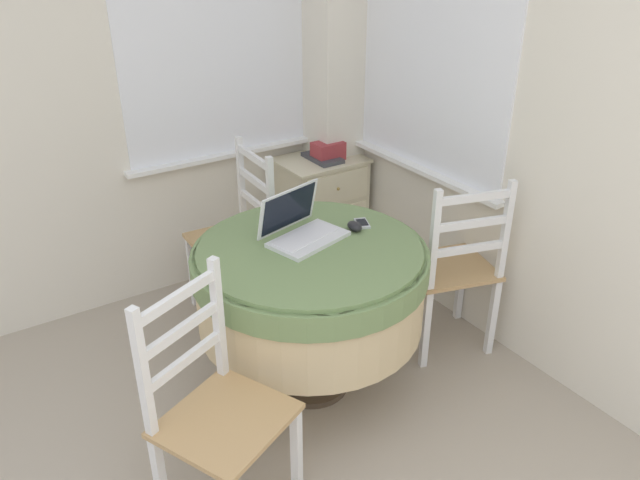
# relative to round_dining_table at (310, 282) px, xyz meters

# --- Properties ---
(corner_room_shell) EXTENTS (4.27, 4.64, 2.55)m
(corner_room_shell) POSITION_rel_round_dining_table_xyz_m (0.14, 0.21, 0.71)
(corner_room_shell) COLOR silver
(corner_room_shell) RESTS_ON ground_plane
(round_dining_table) EXTENTS (1.03, 1.03, 0.75)m
(round_dining_table) POSITION_rel_round_dining_table_xyz_m (0.00, 0.00, 0.00)
(round_dining_table) COLOR #4C3D2D
(round_dining_table) RESTS_ON ground_plane
(laptop) EXTENTS (0.39, 0.33, 0.22)m
(laptop) POSITION_rel_round_dining_table_xyz_m (0.01, 0.09, 0.22)
(laptop) COLOR silver
(laptop) RESTS_ON round_dining_table
(computer_mouse) EXTENTS (0.05, 0.08, 0.04)m
(computer_mouse) POSITION_rel_round_dining_table_xyz_m (0.25, 0.02, 0.20)
(computer_mouse) COLOR black
(computer_mouse) RESTS_ON round_dining_table
(cell_phone) EXTENTS (0.09, 0.12, 0.01)m
(cell_phone) POSITION_rel_round_dining_table_xyz_m (0.32, 0.05, 0.18)
(cell_phone) COLOR #B2B7BC
(cell_phone) RESTS_ON round_dining_table
(dining_chair_near_back_window) EXTENTS (0.40, 0.44, 0.95)m
(dining_chair_near_back_window) POSITION_rel_round_dining_table_xyz_m (0.02, 0.77, -0.12)
(dining_chair_near_back_window) COLOR tan
(dining_chair_near_back_window) RESTS_ON ground_plane
(dining_chair_near_right_window) EXTENTS (0.51, 0.49, 0.95)m
(dining_chair_near_right_window) POSITION_rel_round_dining_table_xyz_m (0.75, -0.12, -0.12)
(dining_chair_near_right_window) COLOR tan
(dining_chair_near_right_window) RESTS_ON ground_plane
(dining_chair_camera_near) EXTENTS (0.54, 0.52, 0.95)m
(dining_chair_camera_near) POSITION_rel_round_dining_table_xyz_m (-0.65, -0.40, -0.12)
(dining_chair_camera_near) COLOR tan
(dining_chair_camera_near) RESTS_ON ground_plane
(corner_cabinet) EXTENTS (0.52, 0.40, 0.69)m
(corner_cabinet) POSITION_rel_round_dining_table_xyz_m (0.72, 1.01, -0.23)
(corner_cabinet) COLOR beige
(corner_cabinet) RESTS_ON ground_plane
(storage_box) EXTENTS (0.18, 0.13, 0.11)m
(storage_box) POSITION_rel_round_dining_table_xyz_m (0.76, 0.99, 0.17)
(storage_box) COLOR #9E3338
(storage_box) RESTS_ON corner_cabinet
(book_on_cabinet) EXTENTS (0.15, 0.26, 0.02)m
(book_on_cabinet) POSITION_rel_round_dining_table_xyz_m (0.73, 1.00, 0.13)
(book_on_cabinet) COLOR #3F3F44
(book_on_cabinet) RESTS_ON corner_cabinet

